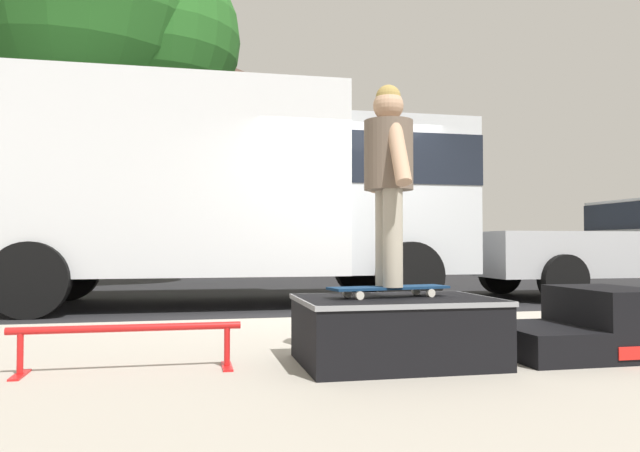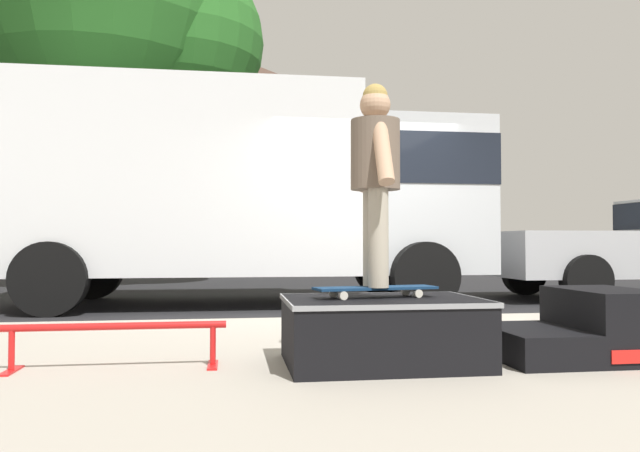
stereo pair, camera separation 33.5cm
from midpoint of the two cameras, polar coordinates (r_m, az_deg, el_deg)
ground_plane at (r=7.01m, az=7.96°, el=-8.80°), size 140.00×140.00×0.00m
sidewalk_slab at (r=4.24m, az=19.69°, el=-12.60°), size 50.00×5.00×0.12m
skate_box at (r=3.87m, az=8.35°, el=-9.53°), size 1.21×0.85×0.41m
kicker_ramp at (r=4.45m, az=25.47°, el=-8.78°), size 1.02×0.79×0.45m
grind_rail at (r=3.85m, az=-16.32°, el=-9.76°), size 1.32×0.28×0.28m
skateboard at (r=3.86m, az=7.73°, el=-5.84°), size 0.80×0.33×0.07m
skater_kid at (r=3.88m, az=7.68°, el=5.51°), size 0.31×0.66×1.28m
box_truck at (r=8.92m, az=-5.93°, el=3.66°), size 6.91×2.63×3.05m
street_tree_main at (r=13.50m, az=-17.54°, el=18.45°), size 5.87×5.34×8.34m
house_behind at (r=22.83m, az=-11.57°, el=6.83°), size 9.54×8.23×8.40m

